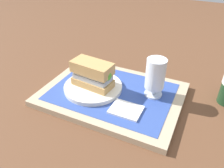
% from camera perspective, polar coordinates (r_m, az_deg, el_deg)
% --- Properties ---
extents(ground_plane, '(3.00, 3.00, 0.00)m').
position_cam_1_polar(ground_plane, '(0.74, 0.00, -3.24)').
color(ground_plane, brown).
extents(tray, '(0.44, 0.32, 0.02)m').
position_cam_1_polar(tray, '(0.73, 0.00, -2.61)').
color(tray, tan).
rests_on(tray, ground_plane).
extents(placemat, '(0.38, 0.27, 0.00)m').
position_cam_1_polar(placemat, '(0.73, 0.00, -1.94)').
color(placemat, '#2D4793').
rests_on(placemat, tray).
extents(plate, '(0.19, 0.19, 0.01)m').
position_cam_1_polar(plate, '(0.74, -4.83, -0.76)').
color(plate, silver).
rests_on(plate, placemat).
extents(sandwich, '(0.14, 0.08, 0.08)m').
position_cam_1_polar(sandwich, '(0.71, -4.79, 2.52)').
color(sandwich, tan).
rests_on(sandwich, plate).
extents(beer_glass, '(0.06, 0.06, 0.12)m').
position_cam_1_polar(beer_glass, '(0.69, 10.97, 1.89)').
color(beer_glass, silver).
rests_on(beer_glass, placemat).
extents(napkin_folded, '(0.09, 0.07, 0.01)m').
position_cam_1_polar(napkin_folded, '(0.65, 3.59, -6.57)').
color(napkin_folded, white).
rests_on(napkin_folded, placemat).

